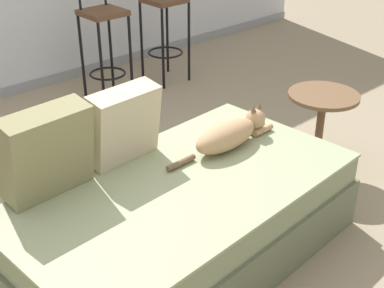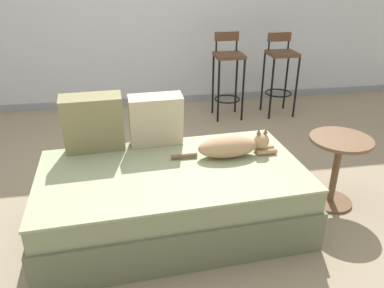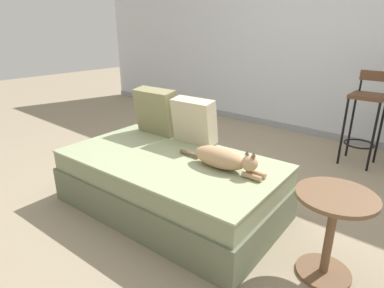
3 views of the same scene
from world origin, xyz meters
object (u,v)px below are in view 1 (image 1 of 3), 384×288
at_px(throw_pillow_middle, 123,125).
at_px(side_table, 321,121).
at_px(bar_stool_by_doorway, 164,18).
at_px(throw_pillow_corner, 47,152).
at_px(cat, 230,134).
at_px(couch, 183,220).
at_px(bar_stool_near_window, 103,31).

bearing_deg(throw_pillow_middle, side_table, -13.45).
height_order(throw_pillow_middle, bar_stool_by_doorway, bar_stool_by_doorway).
bearing_deg(side_table, bar_stool_by_doorway, 80.99).
distance_m(throw_pillow_corner, side_table, 1.77).
xyz_separation_m(throw_pillow_corner, cat, (0.93, -0.24, -0.14)).
xyz_separation_m(throw_pillow_corner, bar_stool_by_doorway, (2.03, 1.64, -0.08)).
xyz_separation_m(couch, throw_pillow_middle, (-0.07, 0.38, 0.42)).
bearing_deg(bar_stool_near_window, cat, -103.79).
relative_size(throw_pillow_middle, side_table, 0.73).
xyz_separation_m(cat, side_table, (0.79, -0.04, -0.17)).
bearing_deg(couch, bar_stool_by_doorway, 52.50).
height_order(throw_pillow_middle, bar_stool_near_window, bar_stool_near_window).
bearing_deg(bar_stool_near_window, side_table, -80.29).
relative_size(throw_pillow_middle, bar_stool_near_window, 0.40).
bearing_deg(couch, bar_stool_near_window, 65.82).
relative_size(bar_stool_by_doorway, side_table, 1.75).
relative_size(couch, throw_pillow_middle, 4.58).
relative_size(couch, side_table, 3.32).
height_order(bar_stool_by_doorway, side_table, bar_stool_by_doorway).
distance_m(throw_pillow_middle, cat, 0.58).
relative_size(bar_stool_near_window, bar_stool_by_doorway, 1.02).
xyz_separation_m(bar_stool_near_window, side_table, (0.33, -1.92, -0.23)).
height_order(cat, bar_stool_by_doorway, bar_stool_by_doorway).
height_order(throw_pillow_corner, bar_stool_by_doorway, bar_stool_by_doorway).
xyz_separation_m(throw_pillow_middle, cat, (0.50, -0.27, -0.12)).
xyz_separation_m(couch, bar_stool_by_doorway, (1.53, 1.99, 0.35)).
height_order(throw_pillow_corner, bar_stool_near_window, bar_stool_near_window).
distance_m(couch, bar_stool_by_doorway, 2.53).
bearing_deg(bar_stool_by_doorway, couch, -127.50).
height_order(throw_pillow_corner, side_table, throw_pillow_corner).
relative_size(couch, cat, 2.42).
bearing_deg(couch, side_table, 3.29).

